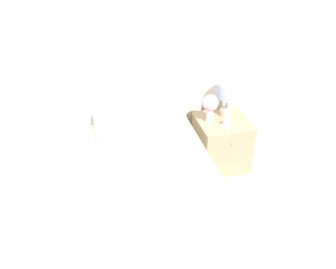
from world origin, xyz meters
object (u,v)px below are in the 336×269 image
at_px(nightstand, 221,142).
at_px(table_lamp, 228,93).
at_px(bed, 102,212).
at_px(flower_vase, 211,105).
at_px(teacup, 227,123).

relative_size(nightstand, table_lamp, 1.46).
relative_size(bed, table_lamp, 5.98).
xyz_separation_m(nightstand, flower_vase, (-0.14, 0.02, 0.44)).
bearing_deg(teacup, flower_vase, 139.99).
xyz_separation_m(bed, nightstand, (1.28, 0.71, -0.04)).
height_order(bed, teacup, bed).
height_order(table_lamp, teacup, table_lamp).
height_order(nightstand, flower_vase, flower_vase).
xyz_separation_m(table_lamp, teacup, (-0.07, -0.19, -0.22)).
bearing_deg(nightstand, table_lamp, 57.52).
bearing_deg(table_lamp, flower_vase, -157.29).
relative_size(bed, teacup, 19.13).
bearing_deg(bed, nightstand, 29.03).
xyz_separation_m(bed, teacup, (1.27, 0.62, 0.24)).
height_order(flower_vase, teacup, flower_vase).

